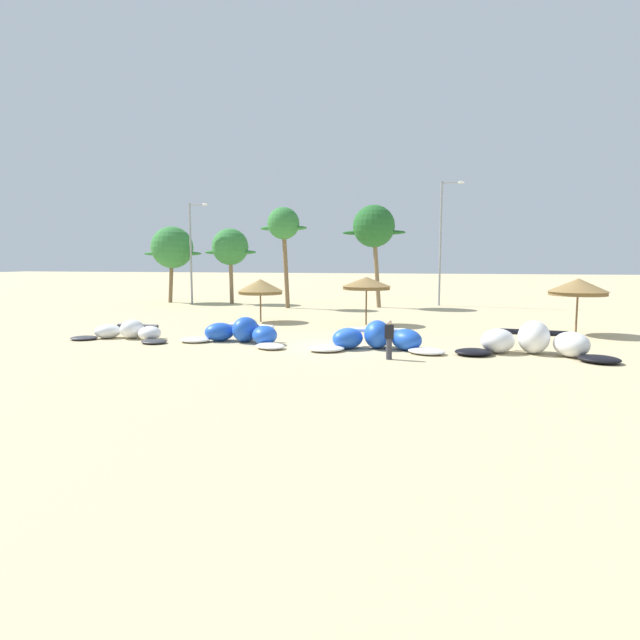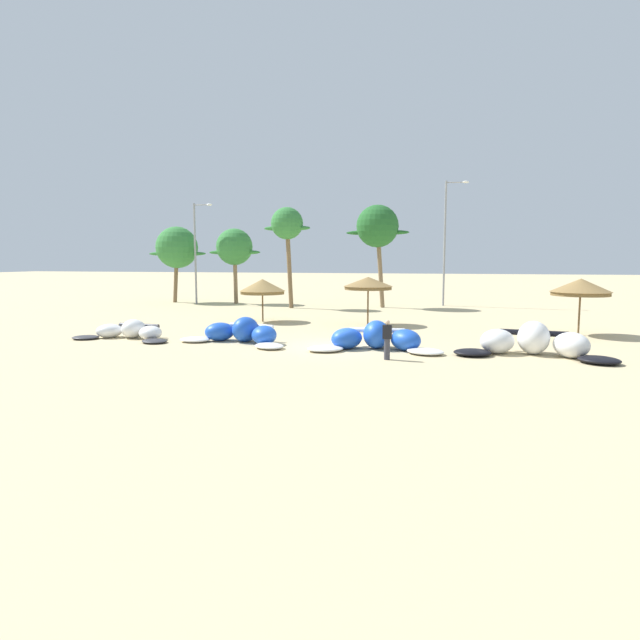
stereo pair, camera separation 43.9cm
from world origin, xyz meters
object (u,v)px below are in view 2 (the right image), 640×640
(kite_left_of_center, at_px, (376,339))
(beach_umbrella_middle, at_px, (368,283))
(kite_center, at_px, (533,343))
(palm_leftmost, at_px, (177,248))
(palm_left, at_px, (234,247))
(lamppost_west, at_px, (197,248))
(kite_left, at_px, (242,333))
(palm_center_left, at_px, (378,227))
(lamppost_west_center, at_px, (446,237))
(beach_umbrella_near_van, at_px, (262,287))
(beach_umbrella_near_palms, at_px, (581,287))
(person_near_kites, at_px, (387,340))
(palm_left_of_gap, at_px, (287,225))
(kite_far_left, at_px, (130,331))

(kite_left_of_center, height_order, beach_umbrella_middle, beach_umbrella_middle)
(kite_center, relative_size, palm_leftmost, 0.94)
(palm_left, distance_m, lamppost_west, 3.40)
(kite_left, xyz_separation_m, palm_left, (-9.18, 21.71, 4.64))
(palm_center_left, bearing_deg, lamppost_west, -179.94)
(lamppost_west_center, bearing_deg, kite_center, -81.23)
(beach_umbrella_middle, height_order, palm_center_left, palm_center_left)
(beach_umbrella_near_van, height_order, beach_umbrella_middle, beach_umbrella_middle)
(beach_umbrella_near_palms, distance_m, palm_left, 30.06)
(palm_left, distance_m, palm_center_left, 13.29)
(kite_center, height_order, beach_umbrella_near_palms, beach_umbrella_near_palms)
(kite_center, height_order, beach_umbrella_near_van, beach_umbrella_near_van)
(palm_left, bearing_deg, kite_left_of_center, -54.57)
(kite_left, height_order, palm_center_left, palm_center_left)
(beach_umbrella_middle, bearing_deg, palm_left, 136.91)
(kite_left_of_center, xyz_separation_m, person_near_kites, (0.75, -2.32, 0.33))
(beach_umbrella_middle, distance_m, lamppost_west, 21.44)
(kite_left, relative_size, kite_center, 0.89)
(kite_left_of_center, distance_m, lamppost_west, 28.91)
(palm_left_of_gap, bearing_deg, beach_umbrella_middle, -50.81)
(beach_umbrella_near_palms, relative_size, lamppost_west, 0.34)
(kite_left, bearing_deg, lamppost_west_center, 67.89)
(palm_left, bearing_deg, beach_umbrella_middle, -43.09)
(kite_left, distance_m, palm_left_of_gap, 19.82)
(palm_left, bearing_deg, lamppost_west, -163.11)
(beach_umbrella_near_palms, bearing_deg, lamppost_west_center, 112.24)
(kite_far_left, xyz_separation_m, palm_leftmost, (-8.85, 21.80, 4.73))
(kite_far_left, distance_m, palm_left_of_gap, 19.89)
(beach_umbrella_middle, height_order, palm_leftmost, palm_leftmost)
(kite_left, bearing_deg, beach_umbrella_near_van, 102.64)
(palm_leftmost, height_order, lamppost_west, lamppost_west)
(kite_left, height_order, palm_leftmost, palm_leftmost)
(palm_left, xyz_separation_m, palm_left_of_gap, (5.97, -3.20, 1.70))
(beach_umbrella_near_van, distance_m, beach_umbrella_near_palms, 18.65)
(kite_left_of_center, distance_m, beach_umbrella_near_van, 12.65)
(beach_umbrella_near_palms, xyz_separation_m, palm_left_of_gap, (-19.80, 12.05, 4.23))
(kite_left, bearing_deg, palm_center_left, 79.14)
(palm_left_of_gap, relative_size, lamppost_west_center, 0.78)
(palm_left_of_gap, bearing_deg, person_near_kites, -63.62)
(palm_leftmost, xyz_separation_m, palm_left_of_gap, (11.70, -3.20, 1.71))
(lamppost_west_center, bearing_deg, kite_left_of_center, -96.97)
(kite_left, relative_size, beach_umbrella_near_palms, 1.92)
(palm_left, relative_size, lamppost_west, 0.75)
(beach_umbrella_middle, distance_m, beach_umbrella_near_palms, 11.79)
(kite_left, height_order, palm_left, palm_left)
(kite_left_of_center, distance_m, palm_left, 27.67)
(palm_leftmost, distance_m, lamppost_west_center, 24.58)
(beach_umbrella_near_van, xyz_separation_m, palm_center_left, (5.91, 12.13, 4.42))
(palm_left_of_gap, bearing_deg, palm_left, 151.80)
(palm_leftmost, xyz_separation_m, palm_left, (5.73, 0.01, 0.01))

